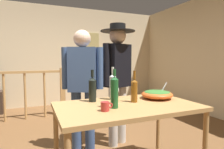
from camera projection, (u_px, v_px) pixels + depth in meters
The scene contains 14 objects.
back_wall at pixel (51, 56), 5.02m from camera, with size 6.23×0.10×2.63m, color beige.
side_wall_right at pixel (199, 56), 4.37m from camera, with size 0.10×4.32×2.63m, color beige.
framed_picture at pixel (92, 41), 5.36m from camera, with size 0.41×0.03×0.43m, color tan.
stair_railing at pixel (6, 90), 3.69m from camera, with size 3.08×0.10×1.05m.
serving_table at pixel (127, 112), 1.87m from camera, with size 1.38×0.82×0.79m.
salad_bowl at pixel (157, 94), 2.14m from camera, with size 0.35×0.35×0.18m.
wine_glass at pixel (115, 91), 1.88m from camera, with size 0.08×0.08×0.18m.
wine_bottle_dark at pixel (92, 89), 1.98m from camera, with size 0.08×0.08×0.34m.
wine_bottle_amber at pixel (134, 90), 1.96m from camera, with size 0.07×0.07×0.33m.
wine_bottle_clear at pixel (113, 86), 2.08m from camera, with size 0.07×0.07×0.36m.
wine_bottle_green at pixel (114, 92), 1.72m from camera, with size 0.07×0.07×0.36m.
mug_red at pixel (105, 106), 1.63m from camera, with size 0.11×0.07×0.08m.
person_standing_left at pixel (83, 81), 2.48m from camera, with size 0.51×0.34×1.61m.
person_standing_right at pixel (118, 73), 2.67m from camera, with size 0.50×0.48×1.72m.
Camera 1 is at (-0.46, -2.40, 1.24)m, focal length 30.21 mm.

